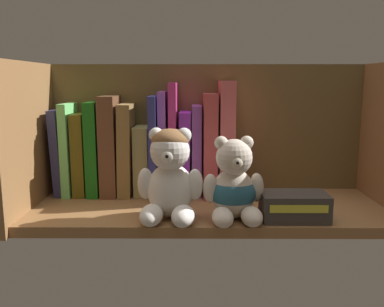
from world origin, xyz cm
name	(u,v)px	position (x,y,z in cm)	size (l,w,h in cm)	color
shelf_board	(208,210)	(0.00, 0.00, 1.00)	(70.18, 25.98, 2.00)	olive
shelf_back_panel	(207,132)	(0.00, 13.59, 15.32)	(72.58, 1.20, 30.64)	brown
shelf_side_panel_left	(28,140)	(-35.89, 0.00, 15.32)	(1.60, 28.38, 30.64)	olive
book_0	(61,152)	(-32.68, 9.55, 11.39)	(1.83, 9.63, 18.79)	navy
book_1	(71,149)	(-30.45, 9.55, 12.08)	(1.80, 11.43, 20.16)	#72D070
book_2	(83,153)	(-27.82, 9.55, 10.97)	(2.63, 10.48, 17.94)	#594E13
book_3	(96,148)	(-24.81, 9.55, 12.23)	(2.56, 11.39, 20.47)	#186617
book_4	(111,145)	(-21.37, 9.55, 12.89)	(3.48, 11.79, 21.77)	brown
book_5	(127,149)	(-17.84, 9.55, 12.03)	(2.75, 11.56, 20.06)	olive
book_6	(143,160)	(-14.46, 9.55, 9.56)	(3.19, 9.64, 15.12)	tan
book_7	(155,145)	(-11.65, 9.55, 12.91)	(1.61, 14.16, 21.81)	navy
book_8	(164,143)	(-9.61, 9.55, 13.36)	(1.64, 12.15, 22.72)	#9952BA
book_9	(173,139)	(-7.55, 9.55, 14.30)	(1.64, 10.75, 24.59)	#C73079
book_10	(185,153)	(-5.07, 9.55, 11.15)	(2.49, 9.50, 18.30)	purple
book_11	(197,150)	(-2.39, 9.55, 11.85)	(2.05, 9.66, 19.71)	#7C4098
book_12	(210,144)	(0.53, 9.55, 13.16)	(2.95, 13.89, 22.31)	#AF3D3D
book_13	(225,138)	(3.98, 9.55, 14.50)	(3.13, 14.46, 25.00)	#C95555
teddy_bear_larger	(170,176)	(-7.32, -7.86, 9.91)	(12.23, 12.48, 16.68)	white
teddy_bear_smaller	(234,187)	(4.26, -8.24, 8.00)	(11.20, 11.77, 15.26)	beige
small_product_box	(294,206)	(15.28, -8.47, 4.46)	(11.91, 7.18, 4.92)	#38332D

